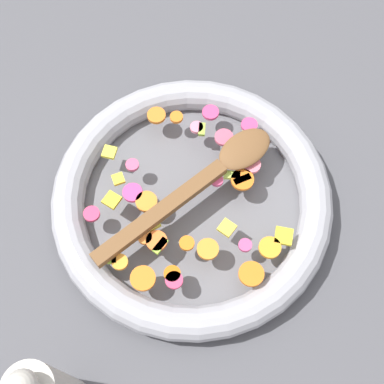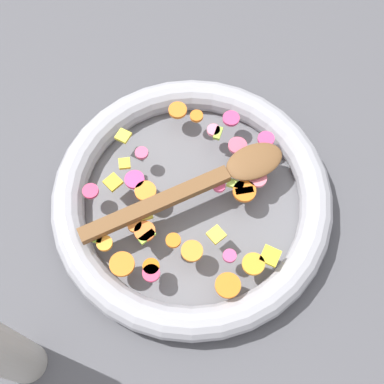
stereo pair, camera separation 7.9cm
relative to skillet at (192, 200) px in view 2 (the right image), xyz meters
The scene contains 5 objects.
ground_plane 0.02m from the skillet, ahead, with size 4.00×4.00×0.00m, color #4C4C51.
skillet is the anchor object (origin of this frame).
chopped_vegetables 0.04m from the skillet, 108.66° to the right, with size 0.30×0.33×0.01m.
wooden_spoon 0.05m from the skillet, 25.53° to the left, with size 0.31×0.17×0.01m.
pepper_mill 0.34m from the skillet, 133.88° to the right, with size 0.06×0.06×0.24m.
Camera 2 is at (-0.00, -0.33, 0.77)m, focal length 50.00 mm.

